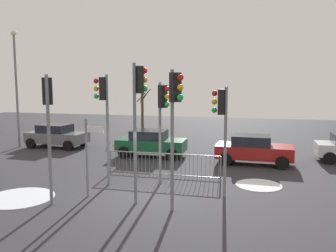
# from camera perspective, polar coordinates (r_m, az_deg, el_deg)

# --- Properties ---
(ground_plane) EXTENTS (60.00, 60.00, 0.00)m
(ground_plane) POSITION_cam_1_polar(r_m,az_deg,el_deg) (12.96, -4.09, -11.51)
(ground_plane) COLOR #2D2D33
(traffic_light_foreground_right) EXTENTS (0.57, 0.33, 4.00)m
(traffic_light_foreground_right) POSITION_cam_1_polar(r_m,az_deg,el_deg) (12.61, 8.71, 1.55)
(traffic_light_foreground_right) COLOR slate
(traffic_light_foreground_right) RESTS_ON ground
(traffic_light_mid_right) EXTENTS (0.56, 0.36, 4.44)m
(traffic_light_mid_right) POSITION_cam_1_polar(r_m,az_deg,el_deg) (14.12, -10.46, 3.42)
(traffic_light_mid_right) COLOR slate
(traffic_light_mid_right) RESTS_ON ground
(traffic_light_rear_left) EXTENTS (0.48, 0.46, 4.53)m
(traffic_light_rear_left) POSITION_cam_1_polar(r_m,az_deg,el_deg) (10.85, 1.13, 2.81)
(traffic_light_rear_left) COLOR slate
(traffic_light_rear_left) RESTS_ON ground
(traffic_light_foreground_left) EXTENTS (0.41, 0.52, 4.39)m
(traffic_light_foreground_left) POSITION_cam_1_polar(r_m,az_deg,el_deg) (12.38, -18.92, 2.49)
(traffic_light_foreground_left) COLOR slate
(traffic_light_foreground_left) RESTS_ON ground
(traffic_light_rear_right) EXTENTS (0.50, 0.43, 4.13)m
(traffic_light_rear_right) POSITION_cam_1_polar(r_m,az_deg,el_deg) (13.95, -0.91, 2.57)
(traffic_light_rear_right) COLOR slate
(traffic_light_rear_right) RESTS_ON ground
(traffic_light_mid_left) EXTENTS (0.45, 0.48, 4.77)m
(traffic_light_mid_left) POSITION_cam_1_polar(r_m,az_deg,el_deg) (11.77, -4.90, 3.96)
(traffic_light_mid_left) COLOR slate
(traffic_light_mid_left) RESTS_ON ground
(direction_sign_post) EXTENTS (0.78, 0.19, 2.84)m
(direction_sign_post) POSITION_cam_1_polar(r_m,az_deg,el_deg) (12.92, -12.85, -4.40)
(direction_sign_post) COLOR slate
(direction_sign_post) RESTS_ON ground
(pedestrian_guard_railing) EXTENTS (5.07, 0.09, 1.07)m
(pedestrian_guard_railing) POSITION_cam_1_polar(r_m,az_deg,el_deg) (15.43, -0.79, -6.32)
(pedestrian_guard_railing) COLOR slate
(pedestrian_guard_railing) RESTS_ON ground
(car_red_near) EXTENTS (3.85, 2.02, 1.47)m
(car_red_near) POSITION_cam_1_polar(r_m,az_deg,el_deg) (18.37, 13.70, -3.66)
(car_red_near) COLOR maroon
(car_red_near) RESTS_ON ground
(car_green_mid) EXTENTS (3.82, 1.96, 1.47)m
(car_green_mid) POSITION_cam_1_polar(r_m,az_deg,el_deg) (19.75, -2.79, -2.72)
(car_green_mid) COLOR #195933
(car_green_mid) RESTS_ON ground
(car_grey_trailing) EXTENTS (3.88, 2.09, 1.47)m
(car_grey_trailing) POSITION_cam_1_polar(r_m,az_deg,el_deg) (23.54, -17.67, -1.45)
(car_grey_trailing) COLOR slate
(car_grey_trailing) RESTS_ON ground
(street_lamp) EXTENTS (0.36, 0.36, 7.36)m
(street_lamp) POSITION_cam_1_polar(r_m,az_deg,el_deg) (24.16, -23.51, 7.28)
(street_lamp) COLOR slate
(street_lamp) RESTS_ON ground
(bare_tree_left) EXTENTS (1.42, 0.84, 5.06)m
(bare_tree_left) POSITION_cam_1_polar(r_m,az_deg,el_deg) (31.13, -4.19, 3.43)
(bare_tree_left) COLOR #473828
(bare_tree_left) RESTS_ON ground
(snow_patch_kerb) EXTENTS (2.45, 2.45, 0.01)m
(snow_patch_kerb) POSITION_cam_1_polar(r_m,az_deg,el_deg) (13.95, -23.00, -10.69)
(snow_patch_kerb) COLOR silver
(snow_patch_kerb) RESTS_ON ground
(snow_patch_island) EXTENTS (1.85, 1.85, 0.01)m
(snow_patch_island) POSITION_cam_1_polar(r_m,az_deg,el_deg) (14.83, 14.54, -9.28)
(snow_patch_island) COLOR white
(snow_patch_island) RESTS_ON ground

